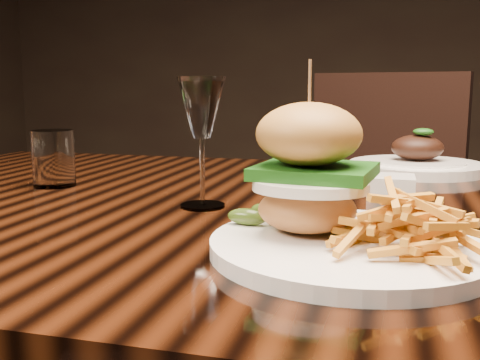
% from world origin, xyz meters
% --- Properties ---
extents(dining_table, '(1.60, 0.90, 0.75)m').
position_xyz_m(dining_table, '(0.00, 0.00, 0.67)').
color(dining_table, black).
rests_on(dining_table, ground).
extents(burger_plate, '(0.27, 0.27, 0.19)m').
position_xyz_m(burger_plate, '(0.05, -0.22, 0.80)').
color(burger_plate, white).
rests_on(burger_plate, dining_table).
extents(ramekin, '(0.08, 0.08, 0.03)m').
position_xyz_m(ramekin, '(0.09, 0.09, 0.77)').
color(ramekin, white).
rests_on(ramekin, dining_table).
extents(wine_glass, '(0.06, 0.06, 0.17)m').
position_xyz_m(wine_glass, '(-0.15, -0.05, 0.88)').
color(wine_glass, white).
rests_on(wine_glass, dining_table).
extents(water_tumbler, '(0.07, 0.07, 0.09)m').
position_xyz_m(water_tumbler, '(-0.44, 0.04, 0.80)').
color(water_tumbler, white).
rests_on(water_tumbler, dining_table).
extents(far_dish, '(0.25, 0.25, 0.08)m').
position_xyz_m(far_dish, '(0.13, 0.35, 0.77)').
color(far_dish, white).
rests_on(far_dish, dining_table).
extents(chair_far, '(0.57, 0.57, 0.95)m').
position_xyz_m(chair_far, '(0.04, 0.89, 0.54)').
color(chair_far, black).
rests_on(chair_far, ground).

